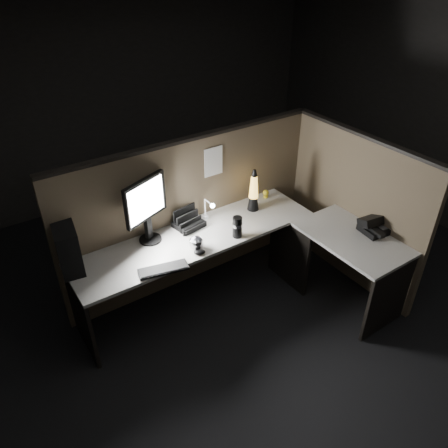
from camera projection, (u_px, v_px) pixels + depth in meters
floor at (248, 327)px, 3.98m from camera, size 6.00×6.00×0.00m
room_shell at (255, 167)px, 3.10m from camera, size 6.00×6.00×6.00m
partition_back at (192, 213)px, 4.22m from camera, size 2.66×0.06×1.50m
partition_right at (353, 210)px, 4.27m from camera, size 0.06×1.66×1.50m
desk at (249, 256)px, 3.92m from camera, size 2.60×1.60×0.73m
pc_tower at (67, 247)px, 3.46m from camera, size 0.22×0.39×0.39m
monitor at (146, 205)px, 3.69m from camera, size 0.45×0.22×0.60m
keyboard at (163, 269)px, 3.52m from camera, size 0.42×0.22×0.02m
mouse at (200, 252)px, 3.70m from camera, size 0.12×0.10×0.04m
clip_lamp at (209, 209)px, 4.06m from camera, size 0.04×0.18×0.23m
organizer at (188, 222)px, 4.05m from camera, size 0.28×0.26×0.19m
lava_lamp at (254, 193)px, 4.22m from camera, size 0.11×0.11×0.43m
travel_mug at (237, 227)px, 3.87m from camera, size 0.09×0.09×0.20m
steel_mug at (196, 244)px, 3.75m from camera, size 0.12×0.12×0.10m
figurine at (266, 193)px, 4.49m from camera, size 0.06×0.06×0.06m
pinned_paper at (213, 162)px, 4.02m from camera, size 0.20×0.00×0.28m
desk_phone at (374, 225)px, 3.97m from camera, size 0.28×0.29×0.15m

